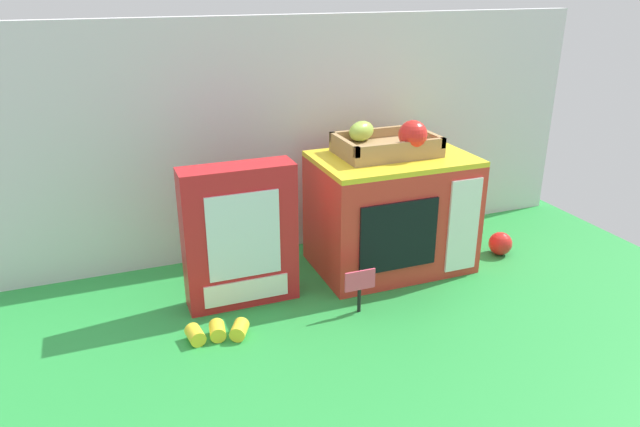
{
  "coord_description": "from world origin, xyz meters",
  "views": [
    {
      "loc": [
        -0.49,
        -1.18,
        0.68
      ],
      "look_at": [
        -0.03,
        0.01,
        0.17
      ],
      "focal_mm": 33.4,
      "sensor_mm": 36.0,
      "label": 1
    }
  ],
  "objects_px": {
    "price_sign": "(361,284)",
    "toy_microwave": "(391,212)",
    "cookie_set_box": "(240,236)",
    "loose_toy_apple": "(500,244)",
    "food_groups_crate": "(388,143)",
    "loose_toy_banana": "(217,332)"
  },
  "relations": [
    {
      "from": "price_sign",
      "to": "toy_microwave",
      "type": "bearing_deg",
      "value": 48.16
    },
    {
      "from": "cookie_set_box",
      "to": "price_sign",
      "type": "relative_size",
      "value": 3.18
    },
    {
      "from": "loose_toy_apple",
      "to": "cookie_set_box",
      "type": "bearing_deg",
      "value": 179.25
    },
    {
      "from": "cookie_set_box",
      "to": "price_sign",
      "type": "bearing_deg",
      "value": -31.63
    },
    {
      "from": "toy_microwave",
      "to": "loose_toy_apple",
      "type": "bearing_deg",
      "value": -10.05
    },
    {
      "from": "food_groups_crate",
      "to": "toy_microwave",
      "type": "bearing_deg",
      "value": -76.94
    },
    {
      "from": "loose_toy_apple",
      "to": "toy_microwave",
      "type": "bearing_deg",
      "value": 169.95
    },
    {
      "from": "cookie_set_box",
      "to": "price_sign",
      "type": "xyz_separation_m",
      "value": [
        0.23,
        -0.14,
        -0.09
      ]
    },
    {
      "from": "loose_toy_banana",
      "to": "loose_toy_apple",
      "type": "bearing_deg",
      "value": 8.91
    },
    {
      "from": "price_sign",
      "to": "cookie_set_box",
      "type": "bearing_deg",
      "value": 148.37
    },
    {
      "from": "loose_toy_apple",
      "to": "food_groups_crate",
      "type": "bearing_deg",
      "value": 166.36
    },
    {
      "from": "food_groups_crate",
      "to": "loose_toy_apple",
      "type": "height_order",
      "value": "food_groups_crate"
    },
    {
      "from": "food_groups_crate",
      "to": "loose_toy_banana",
      "type": "relative_size",
      "value": 1.79
    },
    {
      "from": "loose_toy_banana",
      "to": "food_groups_crate",
      "type": "bearing_deg",
      "value": 22.5
    },
    {
      "from": "cookie_set_box",
      "to": "loose_toy_banana",
      "type": "height_order",
      "value": "cookie_set_box"
    },
    {
      "from": "toy_microwave",
      "to": "food_groups_crate",
      "type": "xyz_separation_m",
      "value": [
        -0.0,
        0.02,
        0.17
      ]
    },
    {
      "from": "loose_toy_apple",
      "to": "price_sign",
      "type": "bearing_deg",
      "value": -164.29
    },
    {
      "from": "cookie_set_box",
      "to": "loose_toy_banana",
      "type": "distance_m",
      "value": 0.21
    },
    {
      "from": "food_groups_crate",
      "to": "cookie_set_box",
      "type": "height_order",
      "value": "food_groups_crate"
    },
    {
      "from": "toy_microwave",
      "to": "loose_toy_apple",
      "type": "xyz_separation_m",
      "value": [
        0.3,
        -0.05,
        -0.11
      ]
    },
    {
      "from": "price_sign",
      "to": "loose_toy_apple",
      "type": "relative_size",
      "value": 1.64
    },
    {
      "from": "toy_microwave",
      "to": "cookie_set_box",
      "type": "bearing_deg",
      "value": -173.56
    }
  ]
}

